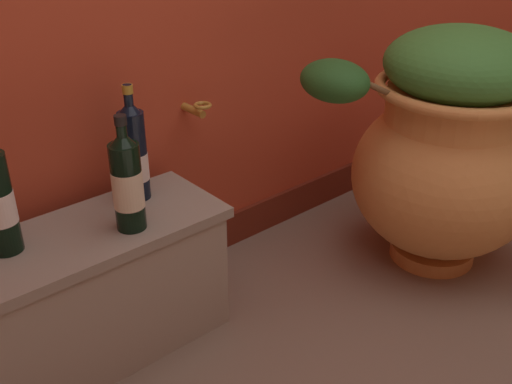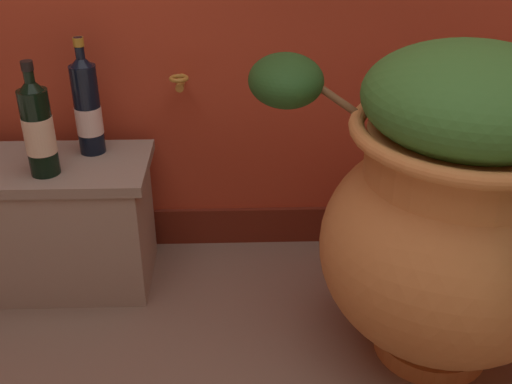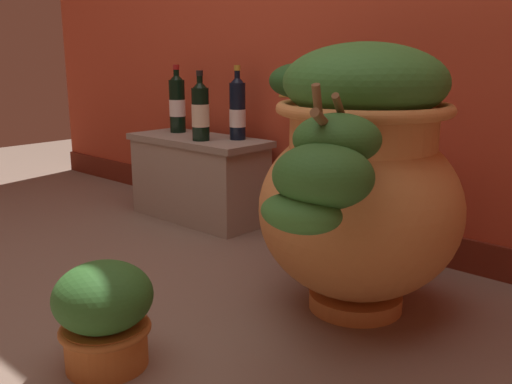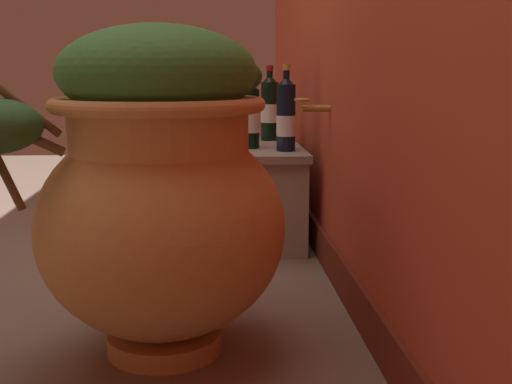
# 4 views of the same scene
# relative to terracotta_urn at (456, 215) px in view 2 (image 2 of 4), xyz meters

# --- Properties ---
(terracotta_urn) EXTENTS (0.79, 0.89, 0.83)m
(terracotta_urn) POSITION_rel_terracotta_urn_xyz_m (0.00, 0.00, 0.00)
(terracotta_urn) COLOR #D68E4C
(terracotta_urn) RESTS_ON ground_plane
(stone_ledge) EXTENTS (0.72, 0.31, 0.40)m
(stone_ledge) POSITION_rel_terracotta_urn_xyz_m (-1.13, 0.36, -0.21)
(stone_ledge) COLOR #9E9384
(stone_ledge) RESTS_ON ground_plane
(wine_bottle_middle) EXTENTS (0.08, 0.08, 0.31)m
(wine_bottle_middle) POSITION_rel_terracotta_urn_xyz_m (-1.03, 0.30, 0.11)
(wine_bottle_middle) COLOR black
(wine_bottle_middle) RESTS_ON stone_ledge
(wine_bottle_right) EXTENTS (0.08, 0.08, 0.34)m
(wine_bottle_right) POSITION_rel_terracotta_urn_xyz_m (-0.93, 0.44, 0.12)
(wine_bottle_right) COLOR black
(wine_bottle_right) RESTS_ON stone_ledge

